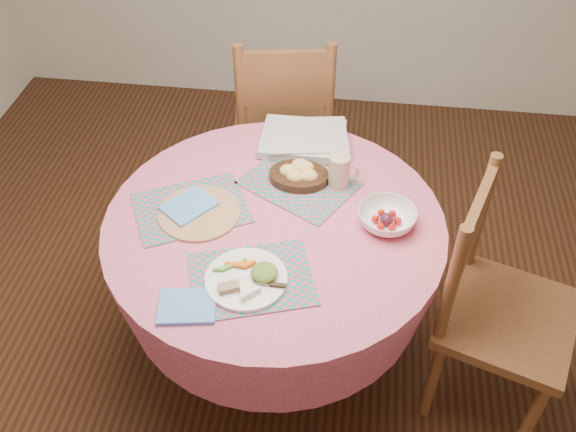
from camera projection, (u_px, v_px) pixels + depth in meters
name	position (u px, v px, depth m)	size (l,w,h in m)	color
ground	(277.00, 344.00, 2.82)	(4.00, 4.00, 0.00)	#331C0F
dining_table	(275.00, 258.00, 2.44)	(1.24, 1.24, 0.75)	#DB6689
chair_right	(495.00, 304.00, 2.30)	(0.58, 0.60, 1.03)	brown
chair_back	(284.00, 123.00, 3.11)	(0.55, 0.53, 1.04)	brown
placemat_front	(252.00, 279.00, 2.10)	(0.40, 0.30, 0.01)	#178271
placemat_left	(191.00, 208.00, 2.36)	(0.40, 0.30, 0.01)	#178271
placemat_back	(299.00, 183.00, 2.46)	(0.40, 0.30, 0.01)	#178271
wicker_trivet	(199.00, 213.00, 2.33)	(0.30, 0.30, 0.01)	#A77348
napkin_near	(187.00, 306.00, 2.01)	(0.18, 0.14, 0.01)	#538BD5
napkin_far	(189.00, 206.00, 2.35)	(0.18, 0.14, 0.01)	#538BD5
dinner_plate	(248.00, 279.00, 2.08)	(0.27, 0.27, 0.05)	white
bread_bowl	(299.00, 174.00, 2.45)	(0.23, 0.23, 0.08)	black
latte_mug	(340.00, 171.00, 2.40)	(0.12, 0.08, 0.13)	tan
fruit_bowl	(387.00, 218.00, 2.27)	(0.26, 0.26, 0.07)	white
newspaper_stack	(304.00, 138.00, 2.63)	(0.37, 0.30, 0.04)	silver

